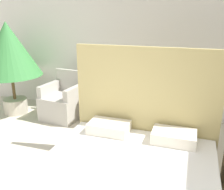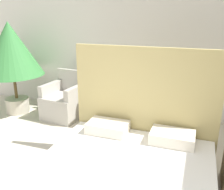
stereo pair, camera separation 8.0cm
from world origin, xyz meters
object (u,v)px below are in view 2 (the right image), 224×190
(potted_palm, at_px, (11,51))
(armchair_near_window_left, at_px, (65,103))
(bed, at_px, (122,182))
(armchair_near_window_right, at_px, (117,110))
(side_table, at_px, (90,109))

(potted_palm, bearing_deg, armchair_near_window_left, 5.46)
(bed, bearing_deg, armchair_near_window_left, 132.87)
(bed, xyz_separation_m, armchair_near_window_right, (-0.70, 1.94, 0.00))
(bed, distance_m, side_table, 2.32)
(potted_palm, relative_size, side_table, 3.89)
(bed, xyz_separation_m, armchair_near_window_left, (-1.80, 1.94, 0.00))
(armchair_near_window_right, relative_size, side_table, 1.91)
(potted_palm, xyz_separation_m, side_table, (1.62, 0.11, -1.04))
(bed, xyz_separation_m, potted_palm, (-2.87, 1.84, 0.98))
(bed, height_order, side_table, bed)
(armchair_near_window_left, height_order, potted_palm, potted_palm)
(bed, distance_m, potted_palm, 3.54)
(armchair_near_window_right, bearing_deg, armchair_near_window_left, -178.16)
(armchair_near_window_left, bearing_deg, side_table, 7.00)
(armchair_near_window_left, xyz_separation_m, armchair_near_window_right, (1.10, 0.00, 0.00))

